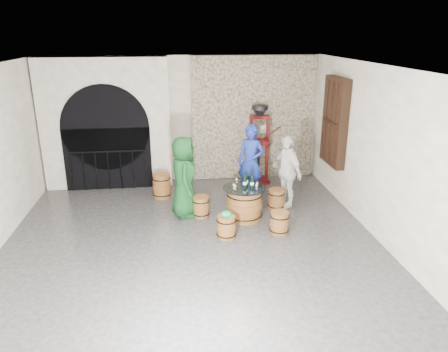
{
  "coord_description": "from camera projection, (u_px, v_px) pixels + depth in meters",
  "views": [
    {
      "loc": [
        -0.26,
        -6.76,
        3.79
      ],
      "look_at": [
        0.68,
        1.09,
        1.05
      ],
      "focal_mm": 34.0,
      "sensor_mm": 36.0,
      "label": 1
    }
  ],
  "objects": [
    {
      "name": "ground",
      "position": [
        193.0,
        252.0,
        7.62
      ],
      "size": [
        8.0,
        8.0,
        0.0
      ],
      "primitive_type": "plane",
      "color": "#29292B",
      "rests_on": "ground"
    },
    {
      "name": "tasting_glass_a",
      "position": [
        235.0,
        187.0,
        8.63
      ],
      "size": [
        0.05,
        0.05,
        0.1
      ],
      "primitive_type": null,
      "color": "#BC6024",
      "rests_on": "barrel_table"
    },
    {
      "name": "barrel_stool_far",
      "position": [
        249.0,
        193.0,
        9.77
      ],
      "size": [
        0.38,
        0.38,
        0.44
      ],
      "color": "brown",
      "rests_on": "ground"
    },
    {
      "name": "corking_press",
      "position": [
        259.0,
        139.0,
        10.74
      ],
      "size": [
        0.83,
        0.47,
        2.01
      ],
      "rotation": [
        0.0,
        0.0,
        -0.04
      ],
      "color": "#510D0D",
      "rests_on": "ground"
    },
    {
      "name": "barrel_stool_left",
      "position": [
        201.0,
        206.0,
        9.03
      ],
      "size": [
        0.38,
        0.38,
        0.44
      ],
      "color": "brown",
      "rests_on": "ground"
    },
    {
      "name": "tasting_glass_e",
      "position": [
        257.0,
        187.0,
        8.66
      ],
      "size": [
        0.05,
        0.05,
        0.1
      ],
      "primitive_type": null,
      "color": "#BC6024",
      "rests_on": "barrel_table"
    },
    {
      "name": "tasting_glass_d",
      "position": [
        253.0,
        183.0,
        8.89
      ],
      "size": [
        0.05,
        0.05,
        0.1
      ],
      "primitive_type": null,
      "color": "#BC6024",
      "rests_on": "barrel_table"
    },
    {
      "name": "stone_facing_panel",
      "position": [
        254.0,
        119.0,
        10.99
      ],
      "size": [
        3.2,
        0.12,
        3.18
      ],
      "primitive_type": "cube",
      "color": "#ADA18A",
      "rests_on": "ground"
    },
    {
      "name": "tasting_glass_f",
      "position": [
        234.0,
        186.0,
        8.69
      ],
      "size": [
        0.05,
        0.05,
        0.1
      ],
      "primitive_type": null,
      "color": "#BC6024",
      "rests_on": "barrel_table"
    },
    {
      "name": "person_green",
      "position": [
        184.0,
        177.0,
        8.87
      ],
      "size": [
        0.57,
        0.86,
        1.73
      ],
      "primitive_type": "imported",
      "rotation": [
        0.0,
        0.0,
        1.59
      ],
      "color": "#113F1A",
      "rests_on": "ground"
    },
    {
      "name": "tasting_glass_c",
      "position": [
        237.0,
        180.0,
        9.02
      ],
      "size": [
        0.05,
        0.05,
        0.1
      ],
      "primitive_type": null,
      "color": "#BC6024",
      "rests_on": "barrel_table"
    },
    {
      "name": "ceiling",
      "position": [
        189.0,
        70.0,
        6.57
      ],
      "size": [
        8.0,
        8.0,
        0.0
      ],
      "primitive_type": "plane",
      "rotation": [
        3.14,
        0.0,
        0.0
      ],
      "color": "beige",
      "rests_on": "wall_back"
    },
    {
      "name": "barrel_stool_near_right",
      "position": [
        279.0,
        222.0,
        8.28
      ],
      "size": [
        0.38,
        0.38,
        0.44
      ],
      "color": "brown",
      "rests_on": "ground"
    },
    {
      "name": "person_blue",
      "position": [
        251.0,
        162.0,
        9.83
      ],
      "size": [
        0.77,
        0.71,
        1.76
      ],
      "primitive_type": "imported",
      "rotation": [
        0.0,
        0.0,
        -0.6
      ],
      "color": "#1B2E97",
      "rests_on": "ground"
    },
    {
      "name": "tasting_glass_b",
      "position": [
        257.0,
        185.0,
        8.78
      ],
      "size": [
        0.05,
        0.05,
        0.1
      ],
      "primitive_type": null,
      "color": "#BC6024",
      "rests_on": "barrel_table"
    },
    {
      "name": "wine_bottle_right",
      "position": [
        246.0,
        180.0,
        8.8
      ],
      "size": [
        0.08,
        0.08,
        0.32
      ],
      "color": "black",
      "rests_on": "barrel_table"
    },
    {
      "name": "wall_right",
      "position": [
        389.0,
        160.0,
        7.49
      ],
      "size": [
        0.0,
        8.0,
        8.0
      ],
      "primitive_type": "plane",
      "rotation": [
        1.57,
        0.0,
        -1.57
      ],
      "color": "silver",
      "rests_on": "ground"
    },
    {
      "name": "person_white",
      "position": [
        286.0,
        171.0,
        9.4
      ],
      "size": [
        0.73,
        1.03,
        1.62
      ],
      "primitive_type": "imported",
      "rotation": [
        0.0,
        0.0,
        -1.17
      ],
      "color": "white",
      "rests_on": "ground"
    },
    {
      "name": "barrel_stool_near_left",
      "position": [
        226.0,
        227.0,
        8.1
      ],
      "size": [
        0.38,
        0.38,
        0.44
      ],
      "color": "brown",
      "rests_on": "ground"
    },
    {
      "name": "wine_bottle_center",
      "position": [
        252.0,
        182.0,
        8.69
      ],
      "size": [
        0.08,
        0.08,
        0.32
      ],
      "color": "black",
      "rests_on": "barrel_table"
    },
    {
      "name": "shuttered_window",
      "position": [
        334.0,
        122.0,
        9.66
      ],
      "size": [
        0.23,
        1.1,
        2.0
      ],
      "color": "black",
      "rests_on": "wall_right"
    },
    {
      "name": "wall_front",
      "position": [
        215.0,
        323.0,
        3.34
      ],
      "size": [
        8.0,
        0.0,
        8.0
      ],
      "primitive_type": "plane",
      "rotation": [
        -1.57,
        0.0,
        0.0
      ],
      "color": "silver",
      "rests_on": "ground"
    },
    {
      "name": "control_box",
      "position": [
        263.0,
        128.0,
        11.03
      ],
      "size": [
        0.18,
        0.1,
        0.22
      ],
      "primitive_type": "cube",
      "color": "silver",
      "rests_on": "wall_back"
    },
    {
      "name": "green_cap",
      "position": [
        226.0,
        214.0,
        8.01
      ],
      "size": [
        0.24,
        0.2,
        0.11
      ],
      "color": "#0E9B57",
      "rests_on": "barrel_stool_near_left"
    },
    {
      "name": "barrel_table",
      "position": [
        244.0,
        203.0,
        8.86
      ],
      "size": [
        0.9,
        0.9,
        0.7
      ],
      "color": "brown",
      "rests_on": "ground"
    },
    {
      "name": "arched_opening",
      "position": [
        107.0,
        125.0,
        10.39
      ],
      "size": [
        3.1,
        0.6,
        3.19
      ],
      "color": "silver",
      "rests_on": "ground"
    },
    {
      "name": "side_barrel",
      "position": [
        162.0,
        186.0,
        10.03
      ],
      "size": [
        0.44,
        0.44,
        0.58
      ],
      "rotation": [
        0.0,
        0.0,
        0.42
      ],
      "color": "brown",
      "rests_on": "ground"
    },
    {
      "name": "wine_bottle_left",
      "position": [
        245.0,
        182.0,
        8.7
      ],
      "size": [
        0.08,
        0.08,
        0.32
      ],
      "color": "black",
      "rests_on": "barrel_table"
    },
    {
      "name": "wall_back",
      "position": [
        184.0,
        120.0,
        10.84
      ],
      "size": [
        8.0,
        0.0,
        8.0
      ],
      "primitive_type": "plane",
      "rotation": [
        1.57,
        0.0,
        0.0
      ],
      "color": "silver",
      "rests_on": "ground"
    },
    {
      "name": "barrel_stool_right",
      "position": [
        276.0,
        199.0,
        9.43
      ],
      "size": [
        0.38,
        0.38,
        0.44
      ],
      "color": "brown",
      "rests_on": "ground"
    }
  ]
}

